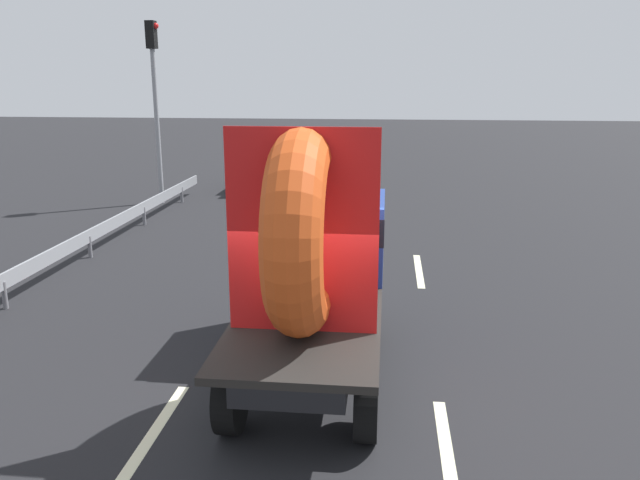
% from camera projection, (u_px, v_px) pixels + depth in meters
% --- Properties ---
extents(ground_plane, '(120.00, 120.00, 0.00)m').
position_uv_depth(ground_plane, '(310.00, 391.00, 8.94)').
color(ground_plane, black).
extents(flatbed_truck, '(2.02, 4.99, 3.80)m').
position_uv_depth(flatbed_truck, '(315.00, 254.00, 9.18)').
color(flatbed_truck, black).
rests_on(flatbed_truck, ground_plane).
extents(distant_sedan, '(1.88, 4.40, 1.43)m').
position_uv_depth(distant_sedan, '(271.00, 169.00, 25.18)').
color(distant_sedan, black).
rests_on(distant_sedan, ground_plane).
extents(traffic_light, '(0.42, 0.36, 6.20)m').
position_uv_depth(traffic_light, '(155.00, 88.00, 21.35)').
color(traffic_light, gray).
rests_on(traffic_light, ground_plane).
extents(guardrail, '(0.10, 14.28, 0.71)m').
position_uv_depth(guardrail, '(119.00, 221.00, 17.15)').
color(guardrail, gray).
rests_on(guardrail, ground_plane).
extents(lane_dash_left_near, '(0.16, 2.27, 0.01)m').
position_uv_depth(lane_dash_left_near, '(156.00, 429.00, 7.96)').
color(lane_dash_left_near, beige).
rests_on(lane_dash_left_near, ground_plane).
extents(lane_dash_left_far, '(0.16, 2.77, 0.01)m').
position_uv_depth(lane_dash_left_far, '(269.00, 258.00, 15.50)').
color(lane_dash_left_far, beige).
rests_on(lane_dash_left_far, ground_plane).
extents(lane_dash_right_near, '(0.16, 2.09, 0.01)m').
position_uv_depth(lane_dash_right_near, '(445.00, 445.00, 7.62)').
color(lane_dash_right_near, beige).
rests_on(lane_dash_right_near, ground_plane).
extents(lane_dash_right_far, '(0.16, 2.58, 0.01)m').
position_uv_depth(lane_dash_right_far, '(419.00, 270.00, 14.51)').
color(lane_dash_right_far, beige).
rests_on(lane_dash_right_far, ground_plane).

